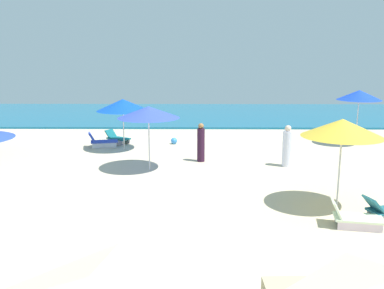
{
  "coord_description": "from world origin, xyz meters",
  "views": [
    {
      "loc": [
        0.93,
        -7.23,
        4.53
      ],
      "look_at": [
        0.75,
        9.64,
        0.9
      ],
      "focal_mm": 40.37,
      "sensor_mm": 36.0,
      "label": 1
    }
  ],
  "objects": [
    {
      "name": "lounge_chair_2_0",
      "position": [
        -3.1,
        14.16,
        0.25
      ],
      "size": [
        1.39,
        1.18,
        0.64
      ],
      "rotation": [
        0.0,
        0.0,
        1.0
      ],
      "color": "silver",
      "rests_on": "ground_plane"
    },
    {
      "name": "beachgoer_0",
      "position": [
        4.57,
        9.7,
        0.78
      ],
      "size": [
        0.55,
        0.55,
        1.68
      ],
      "rotation": [
        0.0,
        0.0,
        0.72
      ],
      "color": "silver",
      "rests_on": "ground_plane"
    },
    {
      "name": "lounge_chair_0_0",
      "position": [
        5.09,
        3.52,
        0.27
      ],
      "size": [
        1.42,
        0.89,
        0.73
      ],
      "rotation": [
        0.0,
        0.0,
        1.39
      ],
      "color": "silver",
      "rests_on": "ground_plane"
    },
    {
      "name": "beachgoer_2",
      "position": [
        1.11,
        10.46,
        0.77
      ],
      "size": [
        0.44,
        0.44,
        1.63
      ],
      "rotation": [
        0.0,
        0.0,
        3.74
      ],
      "color": "#31162D",
      "rests_on": "ground_plane"
    },
    {
      "name": "beach_ball_1",
      "position": [
        -0.21,
        13.97,
        0.16
      ],
      "size": [
        0.32,
        0.32,
        0.32
      ],
      "primitive_type": "sphere",
      "color": "#398DDD",
      "rests_on": "ground_plane"
    },
    {
      "name": "umbrella_0",
      "position": [
        5.1,
        4.97,
        2.4
      ],
      "size": [
        2.33,
        2.33,
        2.66
      ],
      "color": "silver",
      "rests_on": "ground_plane"
    },
    {
      "name": "ocean",
      "position": [
        0.0,
        24.09,
        0.06
      ],
      "size": [
        60.0,
        11.82,
        0.12
      ],
      "primitive_type": "cube",
      "color": "#156387",
      "rests_on": "ground_plane"
    },
    {
      "name": "umbrella_7",
      "position": [
        -0.91,
        9.12,
        2.27
      ],
      "size": [
        2.39,
        2.39,
        2.5
      ],
      "color": "silver",
      "rests_on": "ground_plane"
    },
    {
      "name": "lounge_chair_2_1",
      "position": [
        -3.67,
        13.23,
        0.27
      ],
      "size": [
        1.47,
        0.88,
        0.75
      ],
      "rotation": [
        0.0,
        0.0,
        1.79
      ],
      "color": "silver",
      "rests_on": "ground_plane"
    },
    {
      "name": "umbrella_2",
      "position": [
        -2.5,
        12.67,
        2.12
      ],
      "size": [
        2.44,
        2.44,
        2.4
      ],
      "color": "silver",
      "rests_on": "ground_plane"
    },
    {
      "name": "umbrella_6",
      "position": [
        8.88,
        13.96,
        2.47
      ],
      "size": [
        2.14,
        2.14,
        2.71
      ],
      "color": "silver",
      "rests_on": "ground_plane"
    }
  ]
}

